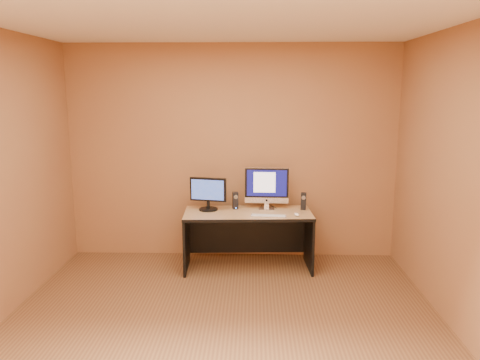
# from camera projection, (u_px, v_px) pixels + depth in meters

# --- Properties ---
(floor) EXTENTS (4.00, 4.00, 0.00)m
(floor) POSITION_uv_depth(u_px,v_px,m) (222.00, 335.00, 3.99)
(floor) COLOR brown
(floor) RESTS_ON ground
(walls) EXTENTS (4.00, 4.00, 2.60)m
(walls) POSITION_uv_depth(u_px,v_px,m) (221.00, 186.00, 3.74)
(walls) COLOR #95643C
(walls) RESTS_ON ground
(ceiling) EXTENTS (4.00, 4.00, 0.00)m
(ceiling) POSITION_uv_depth(u_px,v_px,m) (219.00, 16.00, 3.49)
(ceiling) COLOR white
(ceiling) RESTS_ON walls
(desk) EXTENTS (1.48, 0.71, 0.67)m
(desk) POSITION_uv_depth(u_px,v_px,m) (248.00, 240.00, 5.43)
(desk) COLOR tan
(desk) RESTS_ON ground
(imac) EXTENTS (0.52, 0.21, 0.50)m
(imac) POSITION_uv_depth(u_px,v_px,m) (267.00, 188.00, 5.46)
(imac) COLOR #BCBCC1
(imac) RESTS_ON desk
(second_monitor) EXTENTS (0.47, 0.30, 0.38)m
(second_monitor) POSITION_uv_depth(u_px,v_px,m) (208.00, 194.00, 5.42)
(second_monitor) COLOR black
(second_monitor) RESTS_ON desk
(speaker_left) EXTENTS (0.07, 0.08, 0.20)m
(speaker_left) POSITION_uv_depth(u_px,v_px,m) (235.00, 200.00, 5.50)
(speaker_left) COLOR black
(speaker_left) RESTS_ON desk
(speaker_right) EXTENTS (0.07, 0.07, 0.20)m
(speaker_right) POSITION_uv_depth(u_px,v_px,m) (304.00, 201.00, 5.46)
(speaker_right) COLOR black
(speaker_right) RESTS_ON desk
(keyboard) EXTENTS (0.40, 0.14, 0.02)m
(keyboard) POSITION_uv_depth(u_px,v_px,m) (269.00, 216.00, 5.18)
(keyboard) COLOR silver
(keyboard) RESTS_ON desk
(mouse) EXTENTS (0.07, 0.10, 0.03)m
(mouse) POSITION_uv_depth(u_px,v_px,m) (297.00, 214.00, 5.21)
(mouse) COLOR white
(mouse) RESTS_ON desk
(cable_a) EXTENTS (0.10, 0.18, 0.01)m
(cable_a) POSITION_uv_depth(u_px,v_px,m) (272.00, 206.00, 5.62)
(cable_a) COLOR black
(cable_a) RESTS_ON desk
(cable_b) EXTENTS (0.05, 0.16, 0.01)m
(cable_b) POSITION_uv_depth(u_px,v_px,m) (261.00, 206.00, 5.63)
(cable_b) COLOR black
(cable_b) RESTS_ON desk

